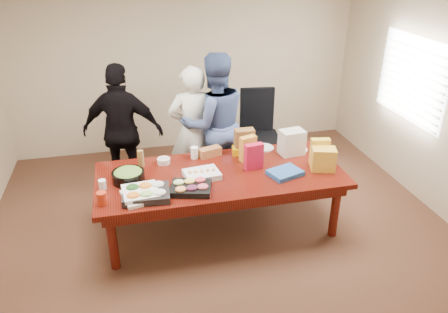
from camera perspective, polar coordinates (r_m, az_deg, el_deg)
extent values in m
cube|color=#47301E|center=(5.34, -0.44, -9.36)|extent=(5.50, 5.00, 0.02)
cube|color=beige|center=(7.02, -5.14, 11.75)|extent=(5.50, 0.04, 2.70)
cube|color=beige|center=(2.65, 12.14, -16.03)|extent=(5.50, 0.04, 2.70)
cube|color=beige|center=(5.89, 26.73, 6.14)|extent=(0.04, 5.00, 2.70)
cube|color=white|center=(6.28, 23.47, 9.36)|extent=(0.03, 1.40, 1.10)
cube|color=beige|center=(6.26, 23.17, 9.36)|extent=(0.04, 1.36, 1.00)
cube|color=#4C1C0F|center=(5.13, -0.45, -5.86)|extent=(2.80, 1.20, 0.75)
cube|color=black|center=(6.31, 4.89, 2.76)|extent=(0.68, 0.68, 1.19)
imported|color=silver|center=(5.76, -4.13, 3.44)|extent=(0.64, 0.42, 1.75)
imported|color=#3A4B7A|center=(5.74, -1.26, 4.30)|extent=(0.99, 0.81, 1.91)
imported|color=black|center=(5.80, -13.18, 3.23)|extent=(1.13, 0.71, 1.80)
cube|color=black|center=(4.54, -10.21, -4.88)|extent=(0.50, 0.41, 0.07)
cube|color=black|center=(4.59, -4.40, -4.17)|extent=(0.49, 0.43, 0.06)
cube|color=white|center=(4.84, -2.95, -2.38)|extent=(0.42, 0.33, 0.07)
cylinder|color=black|center=(4.86, -12.49, -2.59)|extent=(0.39, 0.39, 0.12)
cube|color=#245299|center=(4.93, 8.04, -2.14)|extent=(0.42, 0.37, 0.05)
cube|color=#BA1233|center=(4.98, 3.95, 0.00)|extent=(0.22, 0.12, 0.31)
cube|color=gold|center=(5.18, 12.48, 0.61)|extent=(0.23, 0.12, 0.33)
cube|color=orange|center=(5.17, 3.17, 1.06)|extent=(0.22, 0.14, 0.31)
cylinder|color=white|center=(5.26, -3.91, 0.51)|extent=(0.11, 0.11, 0.14)
cylinder|color=gold|center=(5.37, 1.76, 1.34)|extent=(0.08, 0.08, 0.18)
cylinder|color=brown|center=(5.12, -10.94, -0.27)|extent=(0.08, 0.08, 0.21)
cylinder|color=beige|center=(5.14, -10.89, -0.26)|extent=(0.08, 0.08, 0.20)
cube|color=#EBAF00|center=(5.38, 2.49, 0.81)|extent=(0.28, 0.19, 0.09)
cube|color=#9E5D33|center=(5.30, -1.85, 0.59)|extent=(0.30, 0.19, 0.11)
cube|color=brown|center=(5.35, 2.69, 2.03)|extent=(0.24, 0.15, 0.31)
cylinder|color=#B52C11|center=(4.51, -15.79, -5.31)|extent=(0.10, 0.10, 0.13)
cylinder|color=white|center=(4.77, -15.72, -3.60)|extent=(0.10, 0.10, 0.11)
cylinder|color=silver|center=(4.78, -15.66, -3.61)|extent=(0.08, 0.08, 0.10)
cube|color=white|center=(4.54, -10.87, -5.15)|extent=(0.43, 0.43, 0.04)
cube|color=white|center=(4.54, -10.94, -4.61)|extent=(0.39, 0.39, 0.04)
cylinder|color=white|center=(5.56, 9.68, 0.93)|extent=(0.29, 0.29, 0.01)
cylinder|color=silver|center=(5.55, 5.24, 1.18)|extent=(0.28, 0.28, 0.02)
cylinder|color=silver|center=(5.23, 3.99, -0.15)|extent=(0.18, 0.18, 0.06)
cylinder|color=beige|center=(5.19, -7.96, -0.56)|extent=(0.16, 0.16, 0.06)
cube|color=silver|center=(5.39, 8.92, 1.86)|extent=(0.31, 0.24, 0.31)
cube|color=gold|center=(5.08, 12.95, -0.35)|extent=(0.31, 0.25, 0.27)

